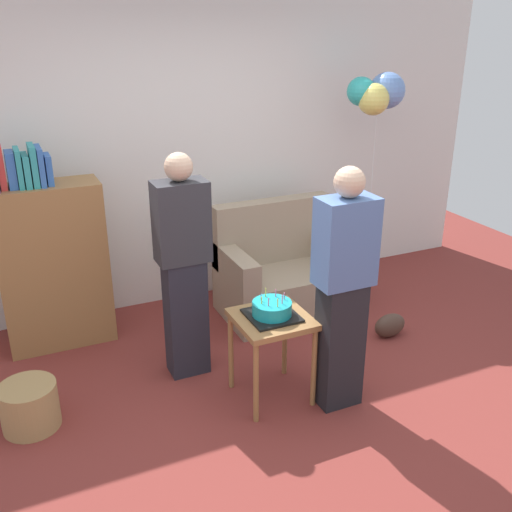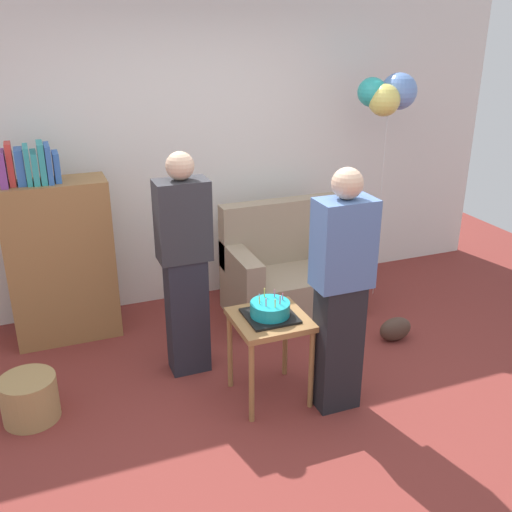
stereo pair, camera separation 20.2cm
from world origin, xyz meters
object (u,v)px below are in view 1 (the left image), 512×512
object	(u,v)px
bookshelf	(52,262)
wicker_basket	(30,406)
person_blowing_candles	(184,267)
person_holding_cake	(343,291)
balloon_bunch	(377,93)
side_table	(272,329)
birthday_cake	(272,310)
handbag	(390,325)
couch	(282,274)

from	to	relation	value
bookshelf	wicker_basket	xyz separation A→B (m)	(-0.33, -1.04, -0.54)
bookshelf	person_blowing_candles	distance (m)	1.16
person_holding_cake	balloon_bunch	xyz separation A→B (m)	(1.19, 1.44, 1.00)
side_table	birthday_cake	size ratio (longest dim) A/B	1.92
birthday_cake	wicker_basket	distance (m)	1.65
birthday_cake	handbag	size ratio (longest dim) A/B	1.14
bookshelf	couch	bearing A→B (deg)	-7.34
side_table	birthday_cake	distance (m)	0.14
birthday_cake	person_blowing_candles	size ratio (longest dim) A/B	0.20
person_holding_cake	wicker_basket	xyz separation A→B (m)	(-1.91, 0.59, -0.68)
person_blowing_candles	handbag	size ratio (longest dim) A/B	5.82
couch	bookshelf	distance (m)	1.92
person_holding_cake	balloon_bunch	size ratio (longest dim) A/B	0.81
balloon_bunch	birthday_cake	bearing A→B (deg)	-142.63
person_blowing_candles	birthday_cake	bearing A→B (deg)	-73.31
side_table	birthday_cake	xyz separation A→B (m)	(0.00, 0.00, 0.14)
couch	person_blowing_candles	xyz separation A→B (m)	(-1.08, -0.60, 0.49)
person_holding_cake	handbag	distance (m)	1.27
wicker_basket	balloon_bunch	distance (m)	3.64
handbag	couch	bearing A→B (deg)	125.59
side_table	balloon_bunch	bearing A→B (deg)	37.37
side_table	person_holding_cake	xyz separation A→B (m)	(0.38, -0.24, 0.31)
birthday_cake	handbag	xyz separation A→B (m)	(1.24, 0.33, -0.56)
person_holding_cake	birthday_cake	bearing A→B (deg)	-17.35
person_blowing_candles	wicker_basket	bearing A→B (deg)	169.27
handbag	balloon_bunch	world-z (taller)	balloon_bunch
bookshelf	side_table	bearing A→B (deg)	-48.74
couch	handbag	bearing A→B (deg)	-54.41
birthday_cake	wicker_basket	size ratio (longest dim) A/B	0.89
side_table	balloon_bunch	xyz separation A→B (m)	(1.57, 1.20, 1.31)
person_blowing_candles	balloon_bunch	world-z (taller)	balloon_bunch
bookshelf	birthday_cake	distance (m)	1.83
bookshelf	person_holding_cake	distance (m)	2.28
person_blowing_candles	person_holding_cake	xyz separation A→B (m)	(0.80, -0.79, 0.00)
couch	bookshelf	xyz separation A→B (m)	(-1.87, 0.24, 0.35)
bookshelf	balloon_bunch	bearing A→B (deg)	-3.69
side_table	person_blowing_candles	size ratio (longest dim) A/B	0.38
couch	birthday_cake	bearing A→B (deg)	-120.15
person_holding_cake	handbag	xyz separation A→B (m)	(0.86, 0.57, -0.73)
person_blowing_candles	handbag	bearing A→B (deg)	-28.26
wicker_basket	handbag	size ratio (longest dim) A/B	1.29
bookshelf	person_blowing_candles	size ratio (longest dim) A/B	0.99
person_blowing_candles	side_table	bearing A→B (deg)	-73.32
person_blowing_candles	person_holding_cake	bearing A→B (deg)	-65.58
couch	balloon_bunch	bearing A→B (deg)	3.88
bookshelf	handbag	world-z (taller)	bookshelf
bookshelf	balloon_bunch	distance (m)	3.01
birthday_cake	person_holding_cake	bearing A→B (deg)	-32.87
couch	birthday_cake	world-z (taller)	couch
person_blowing_candles	handbag	xyz separation A→B (m)	(1.66, -0.21, -0.73)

